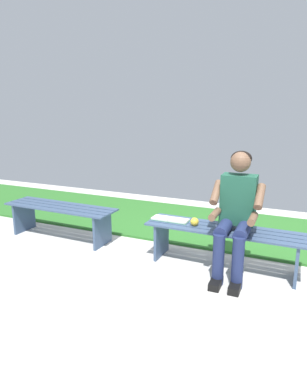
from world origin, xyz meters
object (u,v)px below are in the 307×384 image
(bench_near, at_px, (224,238))
(book_open, at_px, (170,219))
(bench_far, at_px, (60,214))
(person_seated, at_px, (236,210))
(apple, at_px, (195,222))

(bench_near, height_order, book_open, book_open)
(bench_near, distance_m, book_open, 0.62)
(bench_far, xyz_separation_m, person_seated, (-2.23, 0.10, 0.35))
(person_seated, xyz_separation_m, book_open, (0.73, -0.12, -0.23))
(bench_far, relative_size, person_seated, 1.22)
(person_seated, height_order, apple, person_seated)
(bench_far, distance_m, book_open, 1.51)
(apple, bearing_deg, bench_far, -1.41)
(person_seated, height_order, book_open, person_seated)
(bench_near, height_order, apple, apple)
(bench_far, bearing_deg, person_seated, 177.46)
(bench_near, xyz_separation_m, bench_far, (2.12, 0.00, -0.01))
(person_seated, bearing_deg, bench_far, -2.54)
(book_open, bearing_deg, person_seated, 171.71)
(bench_far, bearing_deg, book_open, -179.24)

